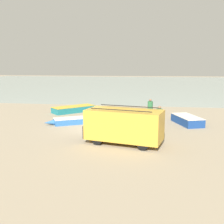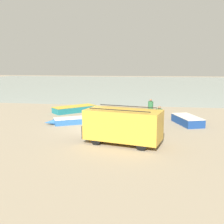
% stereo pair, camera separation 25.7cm
% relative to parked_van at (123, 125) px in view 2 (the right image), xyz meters
% --- Properties ---
extents(ground_plane, '(200.00, 200.00, 0.00)m').
position_rel_parked_van_xyz_m(ground_plane, '(-2.77, 3.35, -1.19)').
color(ground_plane, gray).
extents(sea_water, '(120.00, 80.00, 0.01)m').
position_rel_parked_van_xyz_m(sea_water, '(-2.77, 55.35, -1.18)').
color(sea_water, '#99A89E').
rests_on(sea_water, ground_plane).
extents(parked_van, '(5.08, 3.03, 2.28)m').
position_rel_parked_van_xyz_m(parked_van, '(0.00, 0.00, 0.00)').
color(parked_van, gold).
rests_on(parked_van, ground_plane).
extents(fishing_rowboat_0, '(2.48, 4.11, 0.68)m').
position_rel_parked_van_xyz_m(fishing_rowboat_0, '(4.62, 6.35, -0.85)').
color(fishing_rowboat_0, navy).
rests_on(fishing_rowboat_0, ground_plane).
extents(fishing_rowboat_1, '(4.53, 4.56, 0.63)m').
position_rel_parked_van_xyz_m(fishing_rowboat_1, '(-6.22, 10.44, -0.87)').
color(fishing_rowboat_1, '#1E757F').
rests_on(fishing_rowboat_1, ground_plane).
extents(fishing_rowboat_2, '(4.42, 2.97, 0.51)m').
position_rel_parked_van_xyz_m(fishing_rowboat_2, '(-4.65, 5.06, -0.93)').
color(fishing_rowboat_2, '#2D66AD').
rests_on(fishing_rowboat_2, ground_plane).
extents(fisherman_0, '(0.47, 0.47, 1.79)m').
position_rel_parked_van_xyz_m(fisherman_0, '(1.59, 8.35, -0.12)').
color(fisherman_0, '#5B564C').
rests_on(fisherman_0, ground_plane).
extents(fisherman_1, '(0.47, 0.47, 1.80)m').
position_rel_parked_van_xyz_m(fisherman_1, '(2.30, 4.20, -0.11)').
color(fisherman_1, navy).
rests_on(fisherman_1, ground_plane).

